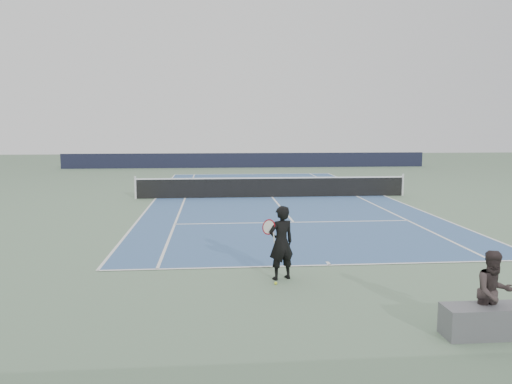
{
  "coord_description": "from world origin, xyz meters",
  "views": [
    {
      "loc": [
        -2.77,
        -23.37,
        3.31
      ],
      "look_at": [
        -1.32,
        -6.42,
        1.1
      ],
      "focal_mm": 35.0,
      "sensor_mm": 36.0,
      "label": 1
    }
  ],
  "objects": [
    {
      "name": "windscreen_far",
      "position": [
        0.0,
        17.88,
        0.6
      ],
      "size": [
        30.0,
        0.25,
        1.2
      ],
      "primitive_type": "cube",
      "color": "black",
      "rests_on": "ground"
    },
    {
      "name": "spectator_bench",
      "position": [
        1.62,
        -16.12,
        0.5
      ],
      "size": [
        1.57,
        0.53,
        1.39
      ],
      "color": "#5C5C61",
      "rests_on": "ground"
    },
    {
      "name": "court_surface",
      "position": [
        0.0,
        0.0,
        0.01
      ],
      "size": [
        10.97,
        23.77,
        0.01
      ],
      "primitive_type": "cube",
      "color": "#3C5E8F",
      "rests_on": "ground"
    },
    {
      "name": "tennis_net",
      "position": [
        0.0,
        0.0,
        0.5
      ],
      "size": [
        12.9,
        0.1,
        1.07
      ],
      "color": "silver",
      "rests_on": "ground"
    },
    {
      "name": "tennis_player",
      "position": [
        -1.32,
        -12.85,
        0.82
      ],
      "size": [
        0.82,
        0.64,
        1.63
      ],
      "color": "black",
      "rests_on": "ground"
    },
    {
      "name": "ground",
      "position": [
        0.0,
        0.0,
        0.0
      ],
      "size": [
        80.0,
        80.0,
        0.0
      ],
      "primitive_type": "plane",
      "color": "slate"
    },
    {
      "name": "tennis_ball",
      "position": [
        -1.48,
        -13.22,
        0.03
      ],
      "size": [
        0.07,
        0.07,
        0.07
      ],
      "primitive_type": "sphere",
      "color": "#CDDF2D",
      "rests_on": "ground"
    }
  ]
}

